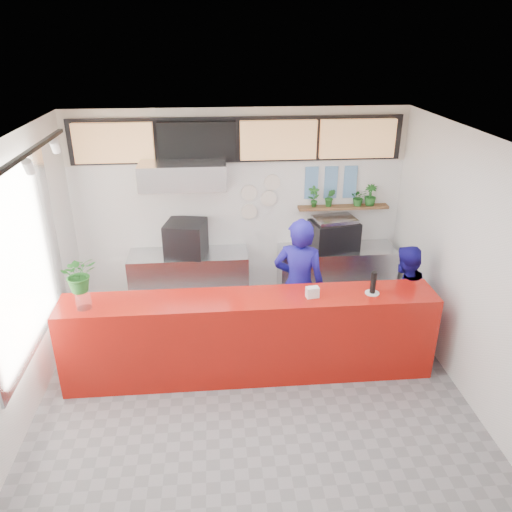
% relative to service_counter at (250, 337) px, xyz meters
% --- Properties ---
extents(floor, '(5.00, 5.00, 0.00)m').
position_rel_service_counter_xyz_m(floor, '(0.00, -0.40, -0.55)').
color(floor, slate).
rests_on(floor, ground).
extents(ceiling, '(5.00, 5.00, 0.00)m').
position_rel_service_counter_xyz_m(ceiling, '(0.00, -0.40, 2.45)').
color(ceiling, silver).
extents(wall_back, '(5.00, 0.00, 5.00)m').
position_rel_service_counter_xyz_m(wall_back, '(0.00, 2.10, 0.95)').
color(wall_back, white).
rests_on(wall_back, ground).
extents(wall_left, '(0.00, 5.00, 5.00)m').
position_rel_service_counter_xyz_m(wall_left, '(-2.50, -0.40, 0.95)').
color(wall_left, white).
rests_on(wall_left, ground).
extents(wall_right, '(0.00, 5.00, 5.00)m').
position_rel_service_counter_xyz_m(wall_right, '(2.50, -0.40, 0.95)').
color(wall_right, white).
rests_on(wall_right, ground).
extents(service_counter, '(4.50, 0.60, 1.10)m').
position_rel_service_counter_xyz_m(service_counter, '(0.00, 0.00, 0.00)').
color(service_counter, '#A1130B').
rests_on(service_counter, ground).
extents(cream_band, '(5.00, 0.02, 0.80)m').
position_rel_service_counter_xyz_m(cream_band, '(0.00, 2.09, 2.05)').
color(cream_band, beige).
rests_on(cream_band, wall_back).
extents(prep_bench, '(1.80, 0.60, 0.90)m').
position_rel_service_counter_xyz_m(prep_bench, '(-0.80, 1.80, -0.10)').
color(prep_bench, '#B2B5BA').
rests_on(prep_bench, ground).
extents(panini_oven, '(0.67, 0.67, 0.51)m').
position_rel_service_counter_xyz_m(panini_oven, '(-0.82, 1.80, 0.60)').
color(panini_oven, black).
rests_on(panini_oven, prep_bench).
extents(extraction_hood, '(1.20, 0.70, 0.35)m').
position_rel_service_counter_xyz_m(extraction_hood, '(-0.80, 1.75, 1.60)').
color(extraction_hood, '#B2B5BA').
rests_on(extraction_hood, ceiling).
extents(hood_lip, '(1.20, 0.69, 0.31)m').
position_rel_service_counter_xyz_m(hood_lip, '(-0.80, 1.75, 1.40)').
color(hood_lip, '#B2B5BA').
rests_on(hood_lip, ceiling).
extents(right_bench, '(1.80, 0.60, 0.90)m').
position_rel_service_counter_xyz_m(right_bench, '(1.50, 1.80, -0.10)').
color(right_bench, '#B2B5BA').
rests_on(right_bench, ground).
extents(espresso_machine, '(0.77, 0.62, 0.44)m').
position_rel_service_counter_xyz_m(espresso_machine, '(1.43, 1.80, 0.57)').
color(espresso_machine, black).
rests_on(espresso_machine, right_bench).
extents(espresso_tray, '(0.67, 0.52, 0.06)m').
position_rel_service_counter_xyz_m(espresso_tray, '(1.43, 1.80, 0.83)').
color(espresso_tray, '#A8A9AF').
rests_on(espresso_tray, espresso_machine).
extents(herb_shelf, '(1.40, 0.18, 0.04)m').
position_rel_service_counter_xyz_m(herb_shelf, '(1.60, 2.00, 0.95)').
color(herb_shelf, brown).
rests_on(herb_shelf, wall_back).
extents(menu_board_far_left, '(1.10, 0.10, 0.55)m').
position_rel_service_counter_xyz_m(menu_board_far_left, '(-1.75, 1.98, 2.00)').
color(menu_board_far_left, tan).
rests_on(menu_board_far_left, wall_back).
extents(menu_board_mid_left, '(1.10, 0.10, 0.55)m').
position_rel_service_counter_xyz_m(menu_board_mid_left, '(-0.59, 1.98, 2.00)').
color(menu_board_mid_left, black).
rests_on(menu_board_mid_left, wall_back).
extents(menu_board_mid_right, '(1.10, 0.10, 0.55)m').
position_rel_service_counter_xyz_m(menu_board_mid_right, '(0.57, 1.98, 2.00)').
color(menu_board_mid_right, tan).
rests_on(menu_board_mid_right, wall_back).
extents(menu_board_far_right, '(1.10, 0.10, 0.55)m').
position_rel_service_counter_xyz_m(menu_board_far_right, '(1.73, 1.98, 2.00)').
color(menu_board_far_right, tan).
rests_on(menu_board_far_right, wall_back).
extents(soffit, '(4.80, 0.04, 0.65)m').
position_rel_service_counter_xyz_m(soffit, '(0.00, 2.06, 2.00)').
color(soffit, black).
rests_on(soffit, wall_back).
extents(window_pane, '(0.04, 2.20, 1.90)m').
position_rel_service_counter_xyz_m(window_pane, '(-2.47, -0.10, 1.15)').
color(window_pane, silver).
rests_on(window_pane, wall_left).
extents(window_frame, '(0.03, 2.30, 2.00)m').
position_rel_service_counter_xyz_m(window_frame, '(-2.45, -0.10, 1.15)').
color(window_frame, '#B2B5BA').
rests_on(window_frame, wall_left).
extents(track_rail, '(0.05, 2.40, 0.04)m').
position_rel_service_counter_xyz_m(track_rail, '(-2.10, -0.40, 2.39)').
color(track_rail, black).
rests_on(track_rail, ceiling).
extents(dec_plate_a, '(0.24, 0.03, 0.24)m').
position_rel_service_counter_xyz_m(dec_plate_a, '(0.15, 2.07, 1.20)').
color(dec_plate_a, silver).
rests_on(dec_plate_a, wall_back).
extents(dec_plate_b, '(0.24, 0.03, 0.24)m').
position_rel_service_counter_xyz_m(dec_plate_b, '(0.45, 2.07, 1.10)').
color(dec_plate_b, silver).
rests_on(dec_plate_b, wall_back).
extents(dec_plate_c, '(0.24, 0.03, 0.24)m').
position_rel_service_counter_xyz_m(dec_plate_c, '(0.15, 2.07, 0.90)').
color(dec_plate_c, silver).
rests_on(dec_plate_c, wall_back).
extents(dec_plate_d, '(0.24, 0.03, 0.24)m').
position_rel_service_counter_xyz_m(dec_plate_d, '(0.50, 2.07, 1.35)').
color(dec_plate_d, silver).
rests_on(dec_plate_d, wall_back).
extents(photo_frame_a, '(0.20, 0.02, 0.25)m').
position_rel_service_counter_xyz_m(photo_frame_a, '(1.10, 2.08, 1.45)').
color(photo_frame_a, '#598CBF').
rests_on(photo_frame_a, wall_back).
extents(photo_frame_b, '(0.20, 0.02, 0.25)m').
position_rel_service_counter_xyz_m(photo_frame_b, '(1.40, 2.08, 1.45)').
color(photo_frame_b, '#598CBF').
rests_on(photo_frame_b, wall_back).
extents(photo_frame_c, '(0.20, 0.02, 0.25)m').
position_rel_service_counter_xyz_m(photo_frame_c, '(1.70, 2.08, 1.45)').
color(photo_frame_c, '#598CBF').
rests_on(photo_frame_c, wall_back).
extents(photo_frame_d, '(0.20, 0.02, 0.25)m').
position_rel_service_counter_xyz_m(photo_frame_d, '(1.10, 2.08, 1.20)').
color(photo_frame_d, '#598CBF').
rests_on(photo_frame_d, wall_back).
extents(photo_frame_e, '(0.20, 0.02, 0.25)m').
position_rel_service_counter_xyz_m(photo_frame_e, '(1.40, 2.08, 1.20)').
color(photo_frame_e, '#598CBF').
rests_on(photo_frame_e, wall_back).
extents(photo_frame_f, '(0.20, 0.02, 0.25)m').
position_rel_service_counter_xyz_m(photo_frame_f, '(1.70, 2.08, 1.20)').
color(photo_frame_f, '#598CBF').
rests_on(photo_frame_f, wall_back).
extents(staff_center, '(0.79, 0.64, 1.86)m').
position_rel_service_counter_xyz_m(staff_center, '(0.69, 0.57, 0.38)').
color(staff_center, navy).
rests_on(staff_center, ground).
extents(staff_right, '(0.90, 0.83, 1.48)m').
position_rel_service_counter_xyz_m(staff_right, '(2.06, 0.45, 0.19)').
color(staff_right, navy).
rests_on(staff_right, ground).
extents(herb_a, '(0.17, 0.12, 0.33)m').
position_rel_service_counter_xyz_m(herb_a, '(1.13, 2.00, 1.13)').
color(herb_a, '#226021').
rests_on(herb_a, herb_shelf).
extents(herb_b, '(0.18, 0.16, 0.28)m').
position_rel_service_counter_xyz_m(herb_b, '(1.38, 2.00, 1.11)').
color(herb_b, '#226021').
rests_on(herb_b, herb_shelf).
extents(herb_c, '(0.27, 0.25, 0.27)m').
position_rel_service_counter_xyz_m(herb_c, '(1.83, 2.00, 1.10)').
color(herb_c, '#226021').
rests_on(herb_c, herb_shelf).
extents(herb_d, '(0.23, 0.22, 0.32)m').
position_rel_service_counter_xyz_m(herb_d, '(2.01, 2.00, 1.13)').
color(herb_d, '#226021').
rests_on(herb_d, herb_shelf).
extents(glass_vase, '(0.22, 0.22, 0.21)m').
position_rel_service_counter_xyz_m(glass_vase, '(-1.90, -0.08, 0.65)').
color(glass_vase, silver).
rests_on(glass_vase, service_counter).
extents(basil_vase, '(0.48, 0.45, 0.43)m').
position_rel_service_counter_xyz_m(basil_vase, '(-1.90, -0.08, 0.98)').
color(basil_vase, '#226021').
rests_on(basil_vase, glass_vase).
extents(napkin_holder, '(0.16, 0.11, 0.13)m').
position_rel_service_counter_xyz_m(napkin_holder, '(0.74, -0.05, 0.61)').
color(napkin_holder, silver).
rests_on(napkin_holder, service_counter).
extents(white_plate, '(0.22, 0.22, 0.01)m').
position_rel_service_counter_xyz_m(white_plate, '(1.47, -0.03, 0.56)').
color(white_plate, silver).
rests_on(white_plate, service_counter).
extents(pepper_mill, '(0.09, 0.09, 0.27)m').
position_rel_service_counter_xyz_m(pepper_mill, '(1.47, -0.03, 0.70)').
color(pepper_mill, black).
rests_on(pepper_mill, white_plate).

